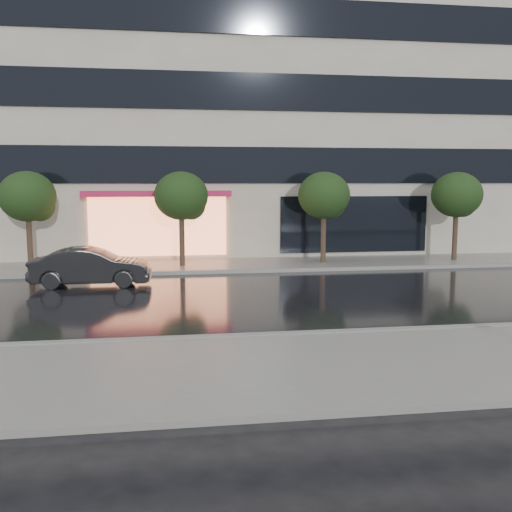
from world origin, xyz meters
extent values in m
plane|color=black|center=(0.00, 0.00, 0.00)|extent=(120.00, 120.00, 0.00)
cube|color=slate|center=(0.00, -3.25, 0.06)|extent=(60.00, 4.50, 0.12)
cube|color=slate|center=(0.00, 10.25, 0.06)|extent=(60.00, 3.50, 0.12)
cube|color=gray|center=(0.00, -1.00, 0.07)|extent=(60.00, 0.25, 0.14)
cube|color=gray|center=(0.00, 8.50, 0.07)|extent=(60.00, 0.25, 0.14)
cube|color=beige|center=(0.00, 18.00, 9.00)|extent=(30.00, 12.00, 18.00)
cube|color=black|center=(0.00, 11.94, 4.30)|extent=(28.00, 0.12, 1.60)
cube|color=black|center=(0.00, 11.94, 7.50)|extent=(28.00, 0.12, 1.60)
cube|color=black|center=(0.00, 11.94, 10.70)|extent=(28.00, 0.12, 1.60)
cube|color=#FF8C59|center=(-4.00, 11.92, 1.60)|extent=(6.00, 0.10, 2.60)
cube|color=#BE1D4E|center=(-4.00, 11.59, 3.05)|extent=(6.40, 0.70, 0.25)
cube|color=black|center=(5.00, 11.94, 1.60)|extent=(7.00, 0.10, 2.60)
cylinder|color=#33261C|center=(-9.00, 10.00, 1.10)|extent=(0.22, 0.22, 2.20)
ellipsoid|color=black|center=(-9.00, 10.00, 3.00)|extent=(2.20, 2.20, 1.98)
sphere|color=black|center=(-8.60, 10.20, 2.60)|extent=(1.20, 1.20, 1.20)
cylinder|color=#33261C|center=(-3.00, 10.00, 1.10)|extent=(0.22, 0.22, 2.20)
ellipsoid|color=black|center=(-3.00, 10.00, 3.00)|extent=(2.20, 2.20, 1.98)
sphere|color=black|center=(-2.60, 10.20, 2.60)|extent=(1.20, 1.20, 1.20)
cylinder|color=#33261C|center=(3.00, 10.00, 1.10)|extent=(0.22, 0.22, 2.20)
ellipsoid|color=black|center=(3.00, 10.00, 3.00)|extent=(2.20, 2.20, 1.98)
sphere|color=black|center=(3.40, 10.20, 2.60)|extent=(1.20, 1.20, 1.20)
cylinder|color=#33261C|center=(9.00, 10.00, 1.10)|extent=(0.22, 0.22, 2.20)
ellipsoid|color=black|center=(9.00, 10.00, 3.00)|extent=(2.20, 2.20, 1.98)
sphere|color=black|center=(9.40, 10.20, 2.60)|extent=(1.20, 1.20, 1.20)
imported|color=black|center=(-6.18, 6.49, 0.66)|extent=(4.06, 1.49, 1.33)
camera|label=1|loc=(-3.39, -13.55, 3.62)|focal=40.00mm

